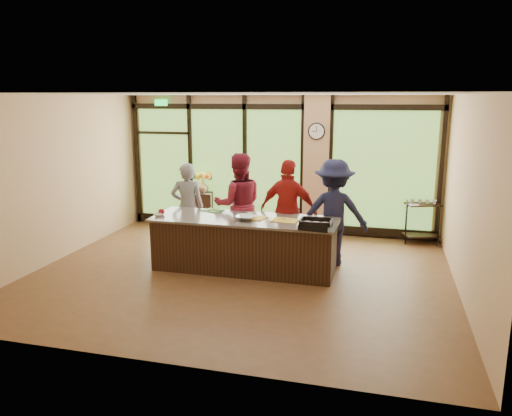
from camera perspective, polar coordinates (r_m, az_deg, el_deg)
The scene contains 25 objects.
floor at distance 8.57m, azimuth -1.84°, elevation -7.61°, with size 7.00×7.00×0.00m, color brown.
ceiling at distance 8.04m, azimuth -1.99°, elevation 12.88°, with size 7.00×7.00×0.00m, color silver.
back_wall at distance 11.05m, azimuth 2.54°, elevation 4.99°, with size 7.00×7.00×0.00m, color tan.
left_wall at distance 9.76m, azimuth -22.06°, elevation 3.07°, with size 6.00×6.00×0.00m, color tan.
right_wall at distance 7.94m, azimuth 23.11°, elevation 0.99°, with size 6.00×6.00×0.00m, color tan.
window_wall at distance 10.99m, azimuth 3.32°, elevation 4.39°, with size 6.90×0.12×3.00m.
island_base at distance 8.70m, azimuth -1.29°, elevation -4.23°, with size 3.10×1.00×0.88m, color black.
countertop at distance 8.58m, azimuth -1.31°, elevation -1.29°, with size 3.20×1.10×0.04m, color #6E655B.
wall_clock at distance 10.70m, azimuth 6.93°, elevation 8.70°, with size 0.36×0.04×0.36m.
cook_left at distance 9.76m, azimuth -7.83°, elevation 0.10°, with size 0.63×0.41×1.73m, color slate.
cook_midleft at distance 9.40m, azimuth -2.00°, elevation 0.39°, with size 0.95×0.74×1.95m, color maroon.
cook_midright at distance 9.07m, azimuth 3.73°, elevation -0.33°, with size 1.10×0.46×1.87m, color maroon.
cook_right at distance 8.96m, azimuth 8.86°, elevation -0.51°, with size 1.23×0.70×1.90m, color #191A37.
roasting_pan at distance 7.92m, azimuth 6.83°, elevation -2.09°, with size 0.48×0.37×0.09m, color black.
mixing_bowl at distance 8.42m, azimuth -1.23°, elevation -1.14°, with size 0.33×0.33×0.08m, color silver.
cutting_board_left at distance 9.16m, azimuth -4.94°, elevation -0.28°, with size 0.35×0.26×0.01m, color #2E7E2E.
cutting_board_center at distance 8.58m, azimuth -0.35°, elevation -1.11°, with size 0.43×0.32×0.01m, color yellow.
cutting_board_right at distance 8.40m, azimuth 3.33°, elevation -1.42°, with size 0.44×0.33×0.01m, color yellow.
prep_bowl_near at distance 8.86m, azimuth -11.14°, elevation -0.80°, with size 0.14×0.14×0.04m, color silver.
prep_bowl_mid at distance 8.65m, azimuth -0.68°, elevation -0.90°, with size 0.12×0.12×0.04m, color silver.
prep_bowl_far at distance 8.85m, azimuth -0.59°, elevation -0.63°, with size 0.11×0.11×0.03m, color silver.
red_ramekin at distance 8.98m, azimuth -10.76°, elevation -0.46°, with size 0.11×0.11×0.09m, color maroon.
flower_stand at distance 11.48m, azimuth -6.04°, elevation -0.28°, with size 0.42×0.42×0.83m, color black.
flower_vase at distance 11.37m, azimuth -6.10°, elevation 2.44°, with size 0.27×0.27×0.28m, color #8F744E.
bar_cart at distance 10.76m, azimuth 18.46°, elevation -0.98°, with size 0.77×0.60×0.92m.
Camera 1 is at (2.30, -7.71, 2.96)m, focal length 35.00 mm.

